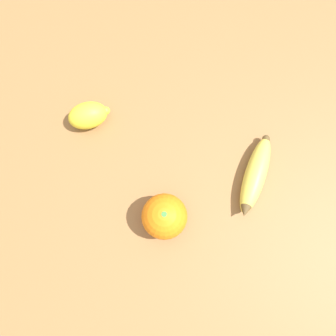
{
  "coord_description": "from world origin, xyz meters",
  "views": [
    {
      "loc": [
        0.01,
        0.1,
        0.67
      ],
      "look_at": [
        -0.04,
        -0.04,
        0.03
      ],
      "focal_mm": 35.0,
      "sensor_mm": 36.0,
      "label": 1
    }
  ],
  "objects": [
    {
      "name": "lemon",
      "position": [
        0.09,
        -0.2,
        0.03
      ],
      "size": [
        0.09,
        0.06,
        0.06
      ],
      "rotation": [
        0.0,
        0.0,
        3.11
      ],
      "color": "yellow",
      "rests_on": "ground_plane"
    },
    {
      "name": "banana",
      "position": [
        -0.2,
        0.02,
        0.02
      ],
      "size": [
        0.13,
        0.16,
        0.04
      ],
      "rotation": [
        0.0,
        0.0,
        0.92
      ],
      "color": "#DBCC4C",
      "rests_on": "ground_plane"
    },
    {
      "name": "orange",
      "position": [
        0.0,
        0.05,
        0.04
      ],
      "size": [
        0.09,
        0.09,
        0.09
      ],
      "color": "orange",
      "rests_on": "ground_plane"
    },
    {
      "name": "ground_plane",
      "position": [
        0.0,
        0.0,
        0.0
      ],
      "size": [
        3.0,
        3.0,
        0.0
      ],
      "primitive_type": "plane",
      "color": "olive"
    }
  ]
}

